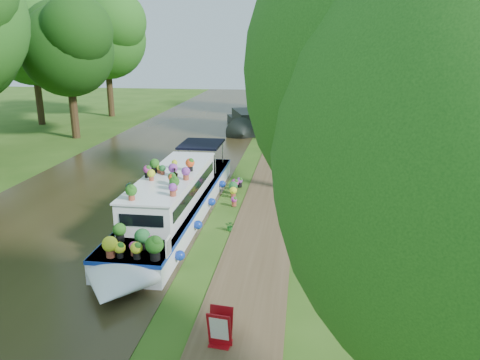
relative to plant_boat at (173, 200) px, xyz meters
name	(u,v)px	position (x,y,z in m)	size (l,w,h in m)	color
ground	(234,217)	(2.25, 0.72, -0.85)	(100.00, 100.00, 0.00)	#2B5114
canal_water	(89,210)	(-3.75, 0.72, -0.84)	(10.00, 100.00, 0.02)	#2C2513
towpath	(265,218)	(3.45, 0.72, -0.84)	(2.20, 100.00, 0.03)	#503C25
plant_boat	(173,200)	(0.00, 0.00, 0.00)	(2.29, 13.52, 2.30)	white
tree_near_overhang	(338,42)	(6.04, 3.78, 5.75)	(5.52, 5.28, 8.99)	black
tree_near_mid	(337,44)	(6.73, 15.80, 5.58)	(6.90, 6.60, 9.40)	black
tree_near_far	(324,36)	(6.23, 26.81, 6.20)	(7.59, 7.26, 10.30)	black
tree_far_c	(67,43)	(-11.27, 14.80, 5.67)	(7.13, 6.82, 9.59)	black
tree_far_d	(106,32)	(-12.77, 24.81, 6.55)	(8.05, 7.70, 10.85)	black
tree_far_h	(32,34)	(-16.77, 19.81, 6.28)	(7.82, 7.48, 10.49)	black
second_boat	(247,122)	(0.50, 19.34, -0.25)	(4.28, 8.19, 1.49)	black
sandwich_board	(220,329)	(3.12, -7.30, -0.43)	(0.57, 0.49, 0.87)	#9D0B12
pedestrian_pink	(291,120)	(3.82, 18.88, 0.13)	(0.69, 0.45, 1.90)	#D15669
pedestrian_dark	(297,109)	(4.15, 24.83, 0.14)	(0.94, 0.73, 1.93)	black
verge_plant	(230,226)	(2.30, -0.65, -0.67)	(0.34, 0.29, 0.37)	#1C5E1D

